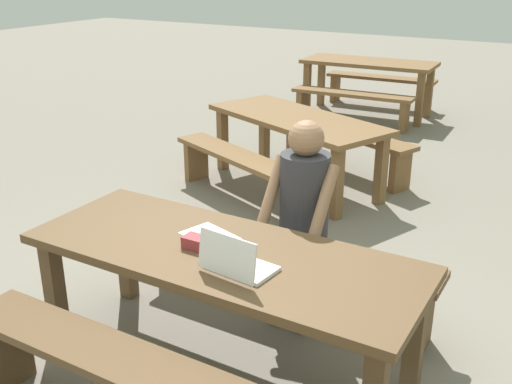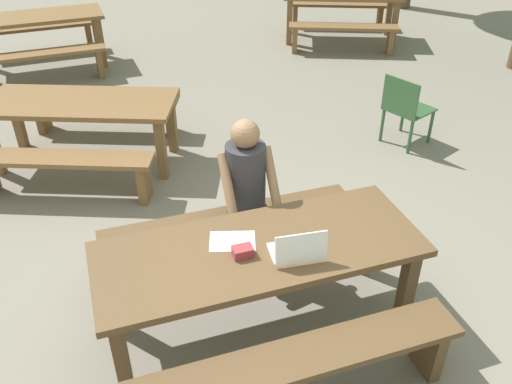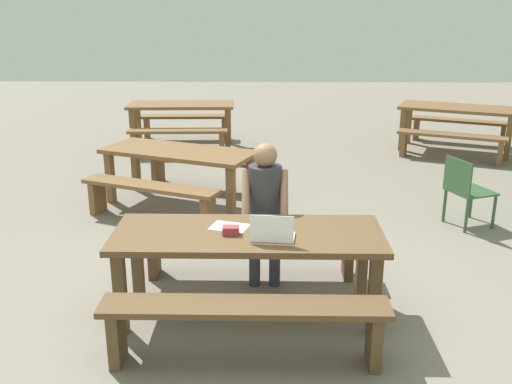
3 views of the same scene
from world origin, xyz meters
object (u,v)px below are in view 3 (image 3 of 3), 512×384
person_seated (265,201)px  plastic_chair (466,190)px  laptop (272,234)px  picnic_table_rear (457,113)px  picnic_table_distant (179,158)px  picnic_table_front (248,243)px  small_pouch (231,230)px  picnic_table_mid (181,111)px

person_seated → plastic_chair: (2.26, 1.39, -0.32)m
laptop → picnic_table_rear: laptop is taller
picnic_table_rear → picnic_table_distant: size_ratio=1.01×
picnic_table_front → picnic_table_rear: size_ratio=1.03×
small_pouch → picnic_table_rear: small_pouch is taller
picnic_table_front → small_pouch: (-0.13, -0.05, 0.13)m
small_pouch → picnic_table_distant: (-0.82, 2.83, -0.16)m
laptop → picnic_table_front: bearing=-35.4°
plastic_chair → picnic_table_rear: (0.99, 3.59, 0.23)m
laptop → person_seated: size_ratio=0.28×
plastic_chair → picnic_table_rear: size_ratio=0.39×
picnic_table_front → picnic_table_distant: bearing=109.0°
picnic_table_mid → picnic_table_distant: size_ratio=0.91×
plastic_chair → picnic_table_front: bearing=108.8°
small_pouch → picnic_table_distant: 2.95m
picnic_table_mid → picnic_table_front: bearing=-79.3°
plastic_chair → picnic_table_rear: plastic_chair is taller
laptop → plastic_chair: bearing=-128.8°
plastic_chair → picnic_table_rear: bearing=-37.2°
picnic_table_front → laptop: bearing=-41.4°
plastic_chair → small_pouch: bearing=108.0°
laptop → picnic_table_distant: bearing=-62.8°
picnic_table_mid → laptop: bearing=-77.9°
picnic_table_mid → picnic_table_distant: 3.10m
picnic_table_distant → picnic_table_mid: bearing=119.2°
laptop → person_seated: bearing=-79.9°
picnic_table_mid → person_seated: bearing=-76.3°
picnic_table_mid → small_pouch: bearing=-80.6°
plastic_chair → picnic_table_mid: bearing=22.9°
small_pouch → person_seated: person_seated is taller
small_pouch → plastic_chair: (2.53, 2.10, -0.32)m
laptop → small_pouch: size_ratio=2.79×
picnic_table_front → laptop: laptop is taller
picnic_table_front → picnic_table_distant: (-0.96, 2.78, -0.03)m
person_seated → picnic_table_mid: 5.39m
picnic_table_rear → small_pouch: bearing=-99.1°
plastic_chair → picnic_table_distant: bearing=56.0°
small_pouch → picnic_table_distant: bearing=106.3°
picnic_table_rear → picnic_table_front: bearing=-98.4°
small_pouch → plastic_chair: plastic_chair is taller
laptop → plastic_chair: size_ratio=0.44×
picnic_table_front → person_seated: size_ratio=1.67×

